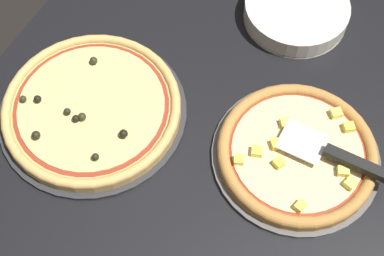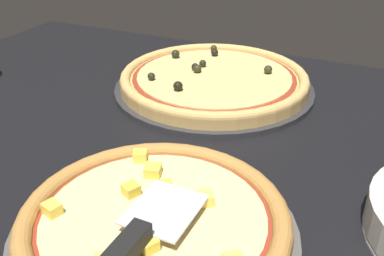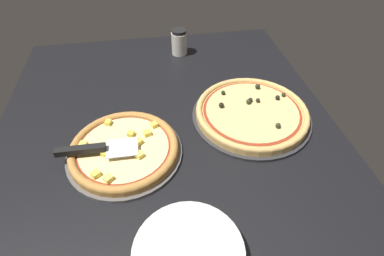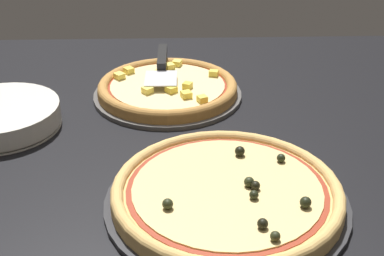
% 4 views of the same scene
% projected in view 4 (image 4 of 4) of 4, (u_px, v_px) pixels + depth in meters
% --- Properties ---
extents(ground_plane, '(1.47, 1.14, 0.04)m').
position_uv_depth(ground_plane, '(179.00, 131.00, 1.16)').
color(ground_plane, black).
extents(pizza_pan_front, '(0.35, 0.35, 0.01)m').
position_uv_depth(pizza_pan_front, '(168.00, 95.00, 1.27)').
color(pizza_pan_front, '#565451').
rests_on(pizza_pan_front, ground_plane).
extents(pizza_front, '(0.33, 0.33, 0.03)m').
position_uv_depth(pizza_front, '(168.00, 87.00, 1.26)').
color(pizza_front, '#B77F3D').
rests_on(pizza_front, pizza_pan_front).
extents(pizza_pan_back, '(0.41, 0.41, 0.01)m').
position_uv_depth(pizza_pan_back, '(226.00, 202.00, 0.89)').
color(pizza_pan_back, '#2D2D30').
rests_on(pizza_pan_back, ground_plane).
extents(pizza_back, '(0.38, 0.38, 0.04)m').
position_uv_depth(pizza_back, '(227.00, 192.00, 0.88)').
color(pizza_back, '#DBAD60').
rests_on(pizza_back, pizza_pan_back).
extents(serving_spatula, '(0.08, 0.23, 0.02)m').
position_uv_depth(serving_spatula, '(162.00, 61.00, 1.33)').
color(serving_spatula, silver).
rests_on(serving_spatula, pizza_front).
extents(plate_stack, '(0.25, 0.25, 0.05)m').
position_uv_depth(plate_stack, '(1.00, 116.00, 1.13)').
color(plate_stack, silver).
rests_on(plate_stack, ground_plane).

